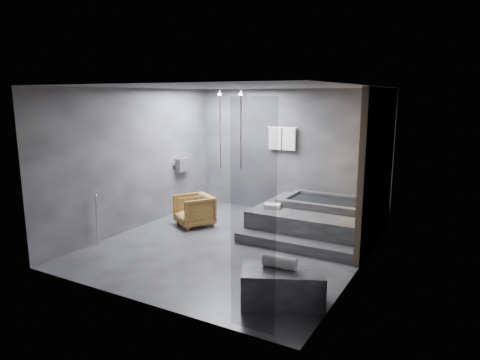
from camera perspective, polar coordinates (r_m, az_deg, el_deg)
The scene contains 7 objects.
room at distance 7.46m, azimuth 2.75°, elevation 4.08°, with size 5.00×5.04×2.82m.
tub_deck at distance 8.61m, azimuth 10.19°, elevation -5.18°, with size 2.20×2.00×0.50m, color #2D2D2F.
tub_step at distance 7.61m, azimuth 7.19°, elevation -8.59°, with size 2.20×0.36×0.18m, color #2D2D2F.
concrete_bench at distance 5.70m, azimuth 5.72°, elevation -13.99°, with size 1.05×0.58×0.47m, color #363739.
driftwood_chair at distance 8.89m, azimuth -6.13°, elevation -4.06°, with size 0.69×0.71×0.64m, color #4E3313.
rolled_towel at distance 5.62m, azimuth 5.33°, elevation -10.85°, with size 0.16×0.16×0.44m, color silver.
deck_towel at distance 8.35m, azimuth 4.31°, elevation -3.49°, with size 0.30×0.22×0.08m, color white.
Camera 1 is at (3.69, -6.39, 2.67)m, focal length 32.00 mm.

